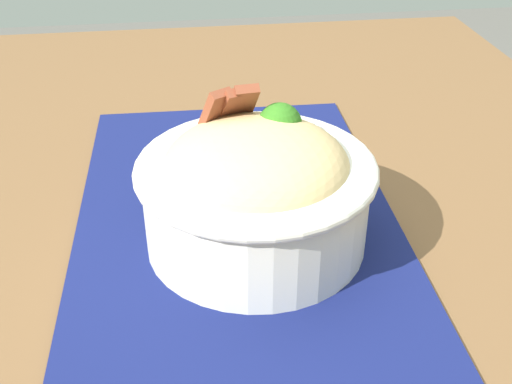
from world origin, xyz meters
name	(u,v)px	position (x,y,z in m)	size (l,w,h in m)	color
table	(218,256)	(0.00, 0.00, 0.68)	(1.09, 0.93, 0.74)	brown
placemat	(236,214)	(-0.02, -0.02, 0.74)	(0.46, 0.29, 0.00)	#11194C
bowl	(256,186)	(-0.07, -0.03, 0.80)	(0.21, 0.21, 0.13)	silver
fork	(239,156)	(0.08, -0.03, 0.75)	(0.04, 0.13, 0.00)	#B8B8B8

